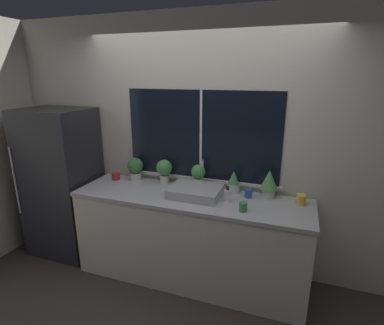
{
  "coord_description": "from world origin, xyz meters",
  "views": [
    {
      "loc": [
        0.94,
        -2.26,
        2.09
      ],
      "look_at": [
        0.02,
        0.32,
        1.28
      ],
      "focal_mm": 28.0,
      "sensor_mm": 36.0,
      "label": 1
    }
  ],
  "objects_px": {
    "sink": "(196,191)",
    "mug_red": "(116,176)",
    "potted_plant_far_left": "(135,168)",
    "potted_plant_far_right": "(269,182)",
    "mug_green": "(243,207)",
    "potted_plant_center": "(198,175)",
    "mug_blue": "(248,193)",
    "mug_yellow": "(301,200)",
    "soap_bottle": "(228,195)",
    "potted_plant_left": "(164,169)",
    "refrigerator": "(62,183)",
    "potted_plant_right": "(234,182)"
  },
  "relations": [
    {
      "from": "potted_plant_center",
      "to": "mug_blue",
      "type": "bearing_deg",
      "value": -8.48
    },
    {
      "from": "sink",
      "to": "soap_bottle",
      "type": "relative_size",
      "value": 3.44
    },
    {
      "from": "sink",
      "to": "potted_plant_left",
      "type": "xyz_separation_m",
      "value": [
        -0.43,
        0.21,
        0.12
      ]
    },
    {
      "from": "potted_plant_far_right",
      "to": "mug_green",
      "type": "height_order",
      "value": "potted_plant_far_right"
    },
    {
      "from": "refrigerator",
      "to": "mug_red",
      "type": "bearing_deg",
      "value": 13.13
    },
    {
      "from": "potted_plant_right",
      "to": "mug_green",
      "type": "relative_size",
      "value": 2.71
    },
    {
      "from": "mug_yellow",
      "to": "potted_plant_left",
      "type": "bearing_deg",
      "value": 176.8
    },
    {
      "from": "potted_plant_center",
      "to": "soap_bottle",
      "type": "distance_m",
      "value": 0.45
    },
    {
      "from": "potted_plant_far_right",
      "to": "mug_yellow",
      "type": "distance_m",
      "value": 0.33
    },
    {
      "from": "sink",
      "to": "soap_bottle",
      "type": "xyz_separation_m",
      "value": [
        0.33,
        -0.03,
        0.01
      ]
    },
    {
      "from": "sink",
      "to": "potted_plant_far_right",
      "type": "height_order",
      "value": "sink"
    },
    {
      "from": "refrigerator",
      "to": "soap_bottle",
      "type": "relative_size",
      "value": 11.93
    },
    {
      "from": "potted_plant_far_left",
      "to": "mug_red",
      "type": "distance_m",
      "value": 0.25
    },
    {
      "from": "sink",
      "to": "mug_green",
      "type": "bearing_deg",
      "value": -21.13
    },
    {
      "from": "mug_yellow",
      "to": "mug_red",
      "type": "relative_size",
      "value": 1.03
    },
    {
      "from": "potted_plant_left",
      "to": "mug_blue",
      "type": "distance_m",
      "value": 0.95
    },
    {
      "from": "mug_red",
      "to": "mug_blue",
      "type": "bearing_deg",
      "value": -0.34
    },
    {
      "from": "mug_blue",
      "to": "mug_red",
      "type": "distance_m",
      "value": 1.51
    },
    {
      "from": "potted_plant_left",
      "to": "potted_plant_far_right",
      "type": "distance_m",
      "value": 1.12
    },
    {
      "from": "potted_plant_center",
      "to": "mug_blue",
      "type": "distance_m",
      "value": 0.56
    },
    {
      "from": "potted_plant_left",
      "to": "soap_bottle",
      "type": "relative_size",
      "value": 1.86
    },
    {
      "from": "potted_plant_left",
      "to": "potted_plant_far_right",
      "type": "bearing_deg",
      "value": 0.0
    },
    {
      "from": "potted_plant_far_left",
      "to": "potted_plant_center",
      "type": "xyz_separation_m",
      "value": [
        0.75,
        0.0,
        -0.01
      ]
    },
    {
      "from": "mug_red",
      "to": "sink",
      "type": "bearing_deg",
      "value": -7.75
    },
    {
      "from": "soap_bottle",
      "to": "potted_plant_far_right",
      "type": "bearing_deg",
      "value": 33.8
    },
    {
      "from": "soap_bottle",
      "to": "refrigerator",
      "type": "bearing_deg",
      "value": 179.59
    },
    {
      "from": "mug_green",
      "to": "potted_plant_far_left",
      "type": "bearing_deg",
      "value": 162.67
    },
    {
      "from": "refrigerator",
      "to": "potted_plant_far_left",
      "type": "xyz_separation_m",
      "value": [
        0.86,
        0.22,
        0.21
      ]
    },
    {
      "from": "sink",
      "to": "mug_red",
      "type": "relative_size",
      "value": 5.54
    },
    {
      "from": "potted_plant_center",
      "to": "potted_plant_far_left",
      "type": "bearing_deg",
      "value": 180.0
    },
    {
      "from": "potted_plant_right",
      "to": "mug_green",
      "type": "xyz_separation_m",
      "value": [
        0.17,
        -0.41,
        -0.07
      ]
    },
    {
      "from": "potted_plant_center",
      "to": "potted_plant_far_right",
      "type": "xyz_separation_m",
      "value": [
        0.73,
        0.0,
        0.01
      ]
    },
    {
      "from": "sink",
      "to": "potted_plant_center",
      "type": "xyz_separation_m",
      "value": [
        -0.04,
        0.21,
        0.09
      ]
    },
    {
      "from": "mug_yellow",
      "to": "potted_plant_far_right",
      "type": "bearing_deg",
      "value": 165.37
    },
    {
      "from": "sink",
      "to": "potted_plant_far_right",
      "type": "distance_m",
      "value": 0.72
    },
    {
      "from": "soap_bottle",
      "to": "mug_green",
      "type": "distance_m",
      "value": 0.25
    },
    {
      "from": "mug_blue",
      "to": "potted_plant_far_right",
      "type": "bearing_deg",
      "value": 24.05
    },
    {
      "from": "sink",
      "to": "potted_plant_far_left",
      "type": "distance_m",
      "value": 0.83
    },
    {
      "from": "potted_plant_center",
      "to": "soap_bottle",
      "type": "xyz_separation_m",
      "value": [
        0.37,
        -0.24,
        -0.08
      ]
    },
    {
      "from": "potted_plant_left",
      "to": "soap_bottle",
      "type": "xyz_separation_m",
      "value": [
        0.76,
        -0.24,
        -0.1
      ]
    },
    {
      "from": "soap_bottle",
      "to": "potted_plant_far_left",
      "type": "bearing_deg",
      "value": 168.11
    },
    {
      "from": "sink",
      "to": "potted_plant_right",
      "type": "relative_size",
      "value": 2.22
    },
    {
      "from": "mug_blue",
      "to": "mug_green",
      "type": "height_order",
      "value": "same"
    },
    {
      "from": "sink",
      "to": "mug_yellow",
      "type": "distance_m",
      "value": 1.0
    },
    {
      "from": "mug_yellow",
      "to": "potted_plant_far_left",
      "type": "bearing_deg",
      "value": 177.44
    },
    {
      "from": "potted_plant_center",
      "to": "mug_blue",
      "type": "xyz_separation_m",
      "value": [
        0.54,
        -0.08,
        -0.1
      ]
    },
    {
      "from": "refrigerator",
      "to": "potted_plant_far_right",
      "type": "relative_size",
      "value": 6.37
    },
    {
      "from": "refrigerator",
      "to": "mug_red",
      "type": "relative_size",
      "value": 19.2
    },
    {
      "from": "potted_plant_far_left",
      "to": "mug_yellow",
      "type": "height_order",
      "value": "potted_plant_far_left"
    },
    {
      "from": "potted_plant_right",
      "to": "sink",
      "type": "bearing_deg",
      "value": -148.0
    }
  ]
}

